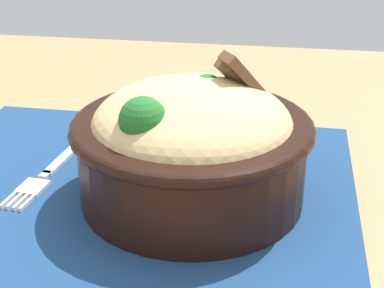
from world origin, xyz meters
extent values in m
cube|color=#99754C|center=(0.00, 0.00, 0.68)|extent=(1.05, 0.96, 0.04)
cube|color=navy|center=(0.01, 0.00, 0.70)|extent=(0.40, 0.32, 0.00)
cylinder|color=black|center=(-0.05, 0.01, 0.74)|extent=(0.19, 0.19, 0.07)
torus|color=black|center=(-0.05, 0.01, 0.77)|extent=(0.20, 0.20, 0.01)
ellipsoid|color=tan|center=(-0.05, 0.01, 0.77)|extent=(0.23, 0.23, 0.07)
sphere|color=#1F6024|center=(-0.06, -0.01, 0.79)|extent=(0.03, 0.03, 0.03)
sphere|color=#1F6024|center=(-0.02, 0.06, 0.79)|extent=(0.04, 0.04, 0.04)
cylinder|color=orange|center=(-0.04, 0.03, 0.79)|extent=(0.03, 0.01, 0.01)
cube|color=brown|center=(-0.09, -0.01, 0.80)|extent=(0.05, 0.04, 0.05)
cube|color=brown|center=(-0.09, -0.02, 0.80)|extent=(0.04, 0.04, 0.04)
cube|color=silver|center=(0.08, -0.03, 0.71)|extent=(0.02, 0.06, 0.00)
cube|color=silver|center=(0.09, 0.00, 0.71)|extent=(0.01, 0.01, 0.00)
cube|color=silver|center=(0.09, 0.02, 0.71)|extent=(0.02, 0.03, 0.00)
cube|color=silver|center=(0.10, 0.05, 0.71)|extent=(0.00, 0.02, 0.00)
cube|color=silver|center=(0.09, 0.05, 0.71)|extent=(0.00, 0.02, 0.00)
cube|color=silver|center=(0.09, 0.05, 0.71)|extent=(0.00, 0.02, 0.00)
cube|color=silver|center=(0.08, 0.05, 0.71)|extent=(0.00, 0.02, 0.00)
camera|label=1|loc=(-0.12, 0.44, 0.96)|focal=54.88mm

